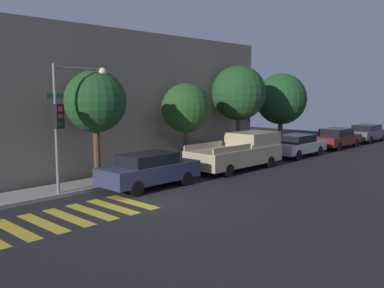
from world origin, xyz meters
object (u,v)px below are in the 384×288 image
object	(u,v)px
sedan_near_corner	(149,170)
tree_near_corner	(96,102)
sedan_middle	(297,145)
tree_midblock	(186,108)
sedan_tail_of_row	(367,133)
sedan_far_end	(337,138)
tree_far_end	(239,93)
tree_behind_truck	(281,99)
traffic_light_pole	(69,108)
pickup_truck	(240,151)

from	to	relation	value
sedan_near_corner	tree_near_corner	size ratio (longest dim) A/B	0.89
sedan_middle	tree_midblock	size ratio (longest dim) A/B	0.96
sedan_tail_of_row	tree_near_corner	distance (m)	24.30
sedan_far_end	sedan_tail_of_row	distance (m)	5.41
tree_far_end	tree_behind_truck	distance (m)	4.56
sedan_tail_of_row	tree_far_end	xyz separation A→B (m)	(-14.40, 1.85, 3.15)
tree_near_corner	traffic_light_pole	bearing A→B (deg)	-159.69
sedan_far_end	tree_behind_truck	world-z (taller)	tree_behind_truck
tree_far_end	sedan_far_end	bearing A→B (deg)	-11.62
sedan_middle	sedan_far_end	world-z (taller)	sedan_far_end
sedan_middle	sedan_far_end	xyz separation A→B (m)	(5.51, 0.00, 0.02)
traffic_light_pole	tree_midblock	xyz separation A→B (m)	(6.91, 0.58, -0.23)
sedan_middle	tree_midblock	bearing A→B (deg)	166.68
sedan_tail_of_row	tree_midblock	bearing A→B (deg)	174.36
tree_far_end	tree_behind_truck	world-z (taller)	tree_far_end
sedan_near_corner	tree_midblock	size ratio (longest dim) A/B	0.99
pickup_truck	sedan_far_end	world-z (taller)	pickup_truck
pickup_truck	sedan_middle	bearing A→B (deg)	0.00
tree_behind_truck	pickup_truck	bearing A→B (deg)	-164.88
sedan_tail_of_row	tree_midblock	distance (m)	18.96
sedan_near_corner	tree_far_end	size ratio (longest dim) A/B	0.79
sedan_middle	tree_behind_truck	bearing A→B (deg)	60.06
pickup_truck	tree_far_end	world-z (taller)	tree_far_end
pickup_truck	tree_near_corner	size ratio (longest dim) A/B	1.15
sedan_near_corner	sedan_middle	size ratio (longest dim) A/B	1.02
traffic_light_pole	pickup_truck	size ratio (longest dim) A/B	0.89
traffic_light_pole	sedan_far_end	size ratio (longest dim) A/B	1.10
sedan_middle	tree_midblock	world-z (taller)	tree_midblock
sedan_middle	traffic_light_pole	bearing A→B (deg)	175.07
pickup_truck	tree_far_end	distance (m)	4.18
pickup_truck	sedan_tail_of_row	size ratio (longest dim) A/B	1.27
sedan_middle	tree_far_end	distance (m)	5.05
traffic_light_pole	sedan_far_end	bearing A→B (deg)	-3.59
tree_midblock	sedan_near_corner	bearing A→B (deg)	-155.68
tree_midblock	pickup_truck	bearing A→B (deg)	-42.30
tree_behind_truck	sedan_far_end	bearing A→B (deg)	-22.60
pickup_truck	tree_near_corner	bearing A→B (deg)	165.92
sedan_near_corner	pickup_truck	bearing A→B (deg)	-0.00
traffic_light_pole	tree_near_corner	world-z (taller)	traffic_light_pole
tree_far_end	tree_behind_truck	xyz separation A→B (m)	(4.55, 0.00, -0.40)
tree_near_corner	sedan_tail_of_row	bearing A→B (deg)	-4.39
tree_near_corner	tree_midblock	world-z (taller)	tree_near_corner
pickup_truck	sedan_tail_of_row	world-z (taller)	pickup_truck
tree_far_end	tree_behind_truck	size ratio (longest dim) A/B	1.06
sedan_tail_of_row	sedan_near_corner	bearing A→B (deg)	180.00
traffic_light_pole	tree_behind_truck	distance (m)	15.79
sedan_near_corner	tree_midblock	distance (m)	5.07
tree_midblock	tree_far_end	bearing A→B (deg)	0.00
sedan_far_end	tree_near_corner	size ratio (longest dim) A/B	0.94
sedan_middle	sedan_near_corner	bearing A→B (deg)	180.00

